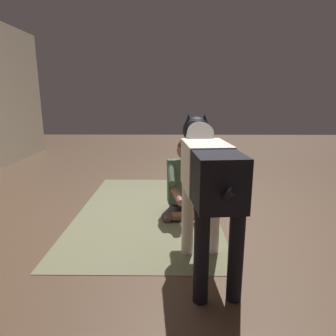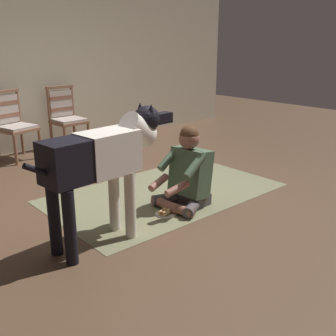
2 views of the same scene
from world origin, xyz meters
name	(u,v)px [view 2 (image 2 of 2)]	position (x,y,z in m)	size (l,w,h in m)	color
ground_plane	(161,201)	(0.00, 0.00, 0.00)	(14.27, 14.27, 0.00)	brown
back_wall	(32,65)	(0.00, 3.02, 1.30)	(8.25, 0.10, 2.60)	beige
area_rug	(165,193)	(0.18, 0.15, 0.00)	(2.56, 1.54, 0.01)	#6F6F4F
dining_chair_left_of_pair	(13,122)	(-0.52, 2.66, 0.54)	(0.56, 0.56, 0.98)	#895E45
dining_chair_right_of_pair	(66,115)	(0.31, 2.66, 0.54)	(0.48, 0.49, 0.98)	#895E45
person_sitting_on_floor	(187,174)	(0.11, -0.28, 0.35)	(0.65, 0.58, 0.84)	#484144
large_dog	(103,158)	(-0.93, -0.38, 0.74)	(1.47, 0.38, 1.13)	silver
hot_dog_on_plate	(166,212)	(-0.20, -0.31, 0.03)	(0.22, 0.22, 0.06)	white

